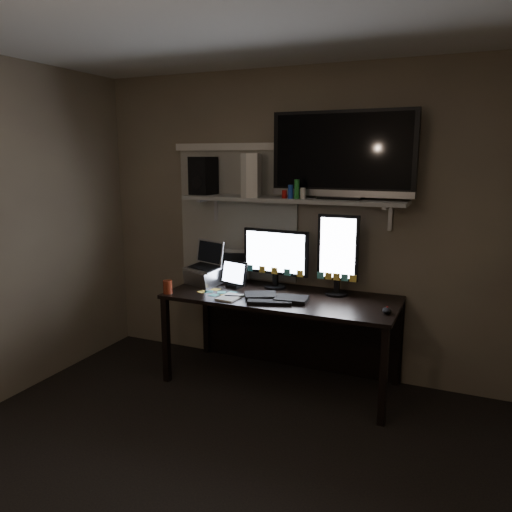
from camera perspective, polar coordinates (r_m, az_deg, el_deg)
The scene contains 20 objects.
floor at distance 3.07m, azimuth -7.54°, elevation -24.73°, with size 3.60×3.60×0.00m, color black.
ceiling at distance 2.58m, azimuth -9.16°, elevation 26.90°, with size 3.60×3.60×0.00m, color silver.
back_wall at distance 4.16m, azimuth 4.80°, elevation 3.68°, with size 3.60×3.60×0.00m, color brown.
window_blinds at distance 4.35m, azimuth -2.17°, elevation 4.70°, with size 1.10×0.02×1.10m, color beige.
desk at distance 4.08m, azimuth 3.50°, elevation -6.49°, with size 1.80×0.75×0.73m.
wall_shelf at distance 3.97m, azimuth 4.04°, elevation 6.45°, with size 1.80×0.35×0.03m, color #9E9E9A.
monitor_landscape at distance 4.09m, azimuth 2.25°, elevation -0.26°, with size 0.57×0.06×0.50m, color black.
monitor_portrait at distance 3.92m, azimuth 9.34°, elevation 0.16°, with size 0.32×0.06×0.65m, color black.
keyboard at distance 3.81m, azimuth 2.28°, elevation -4.75°, with size 0.50×0.20×0.03m, color black.
mouse at distance 3.60m, azimuth 14.71°, elevation -6.05°, with size 0.06×0.10×0.04m, color black.
notepad at distance 3.85m, azimuth -2.98°, elevation -4.74°, with size 0.15×0.21×0.01m, color silver.
tablet at distance 4.13m, azimuth -2.49°, elevation -2.09°, with size 0.26×0.11×0.23m, color black.
file_sorter at distance 4.34m, azimuth -2.42°, elevation -1.11°, with size 0.21×0.10×0.27m, color black.
laptop at distance 4.25m, azimuth -5.96°, elevation -0.87°, with size 0.31×0.26×0.35m, color #ABABAF.
cup at distance 4.02m, azimuth -10.06°, elevation -3.51°, with size 0.07×0.07×0.11m, color maroon.
sticky_notes at distance 4.01m, azimuth -4.67°, elevation -4.19°, with size 0.29×0.21×0.00m, color yellow, non-canonical shape.
tv at distance 3.89m, azimuth 9.85°, elevation 11.30°, with size 1.10×0.20×0.66m, color black.
game_console at distance 4.05m, azimuth -0.23°, elevation 9.23°, with size 0.09×0.29×0.34m, color silver.
speaker at distance 4.31m, azimuth -6.02°, elevation 9.11°, with size 0.17×0.21×0.32m, color black.
bottles at distance 3.88m, azimuth 4.33°, elevation 7.70°, with size 0.24×0.06×0.16m, color #A50F0C, non-canonical shape.
Camera 1 is at (1.31, -2.11, 1.80)m, focal length 35.00 mm.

